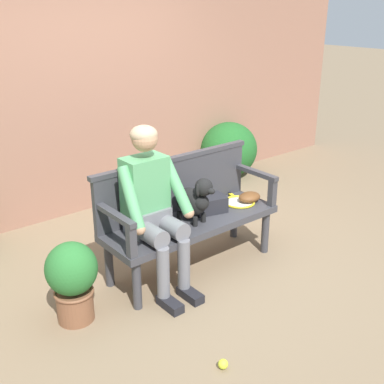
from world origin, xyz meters
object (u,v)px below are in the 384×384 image
object	(u,v)px
person_seated	(152,203)
potted_plant	(72,278)
dog_on_bench	(195,199)
tennis_racket	(238,201)
baseball_glove	(249,197)
garden_bench	(192,226)
sports_bag	(209,204)
tennis_ball	(223,364)

from	to	relation	value
person_seated	potted_plant	distance (m)	0.81
dog_on_bench	tennis_racket	size ratio (longest dim) A/B	0.71
person_seated	baseball_glove	world-z (taller)	person_seated
garden_bench	sports_bag	bearing A→B (deg)	9.21
garden_bench	dog_on_bench	world-z (taller)	dog_on_bench
dog_on_bench	baseball_glove	xyz separation A→B (m)	(0.67, 0.02, -0.16)
tennis_racket	tennis_ball	world-z (taller)	tennis_racket
sports_bag	tennis_ball	world-z (taller)	sports_bag
baseball_glove	tennis_ball	world-z (taller)	baseball_glove
tennis_racket	baseball_glove	world-z (taller)	baseball_glove
garden_bench	tennis_racket	distance (m)	0.57
potted_plant	sports_bag	bearing A→B (deg)	2.99
baseball_glove	sports_bag	world-z (taller)	sports_bag
person_seated	tennis_racket	xyz separation A→B (m)	(0.99, 0.04, -0.26)
sports_bag	tennis_ball	xyz separation A→B (m)	(-0.87, -1.14, -0.50)
baseball_glove	tennis_racket	bearing A→B (deg)	147.15
garden_bench	baseball_glove	xyz separation A→B (m)	(0.65, -0.04, 0.11)
dog_on_bench	baseball_glove	world-z (taller)	dog_on_bench
person_seated	sports_bag	xyz separation A→B (m)	(0.64, 0.05, -0.20)
sports_bag	tennis_ball	distance (m)	1.52
dog_on_bench	sports_bag	world-z (taller)	dog_on_bench
garden_bench	baseball_glove	distance (m)	0.66
garden_bench	dog_on_bench	size ratio (longest dim) A/B	3.81
garden_bench	tennis_racket	size ratio (longest dim) A/B	2.70
dog_on_bench	tennis_racket	xyz separation A→B (m)	(0.59, 0.08, -0.20)
garden_bench	baseball_glove	world-z (taller)	baseball_glove
tennis_racket	sports_bag	xyz separation A→B (m)	(-0.35, 0.01, 0.06)
tennis_racket	baseball_glove	size ratio (longest dim) A/B	2.64
baseball_glove	garden_bench	bearing A→B (deg)	-179.64
tennis_racket	sports_bag	bearing A→B (deg)	178.40
garden_bench	person_seated	world-z (taller)	person_seated
garden_bench	sports_bag	xyz separation A→B (m)	(0.22, 0.04, 0.13)
tennis_racket	tennis_ball	size ratio (longest dim) A/B	8.81
dog_on_bench	potted_plant	size ratio (longest dim) A/B	0.66
person_seated	dog_on_bench	bearing A→B (deg)	-5.29
baseball_glove	potted_plant	size ratio (longest dim) A/B	0.35
person_seated	sports_bag	bearing A→B (deg)	4.84
person_seated	baseball_glove	size ratio (longest dim) A/B	6.07
person_seated	tennis_ball	distance (m)	1.31
dog_on_bench	tennis_ball	xyz separation A→B (m)	(-0.63, -1.05, -0.64)
tennis_ball	baseball_glove	bearing A→B (deg)	39.42
tennis_racket	sports_bag	distance (m)	0.35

